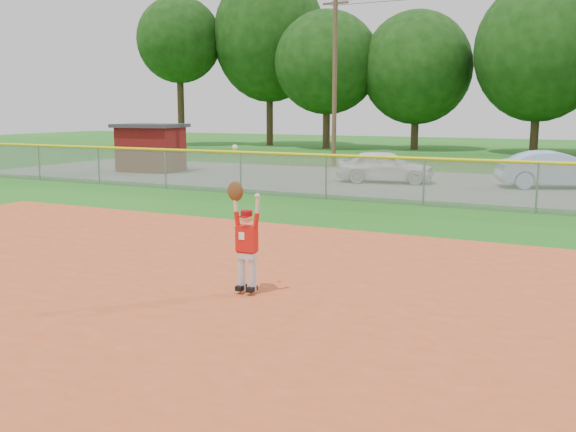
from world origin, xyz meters
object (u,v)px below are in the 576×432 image
(car_blue, at_px, (556,170))
(ballplayer, at_px, (245,237))
(car_white_a, at_px, (385,166))
(utility_shed, at_px, (151,147))

(car_blue, xyz_separation_m, ballplayer, (-3.44, -17.66, 0.25))
(car_blue, bearing_deg, ballplayer, 149.13)
(car_white_a, distance_m, utility_shed, 11.72)
(ballplayer, bearing_deg, utility_shed, 132.26)
(car_white_a, xyz_separation_m, utility_shed, (-11.70, -0.43, 0.49))
(car_white_a, bearing_deg, car_blue, -92.20)
(car_blue, xyz_separation_m, utility_shed, (-18.13, -1.49, 0.45))
(car_blue, bearing_deg, car_white_a, 79.52)
(car_blue, relative_size, utility_shed, 1.27)
(utility_shed, height_order, ballplayer, ballplayer)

